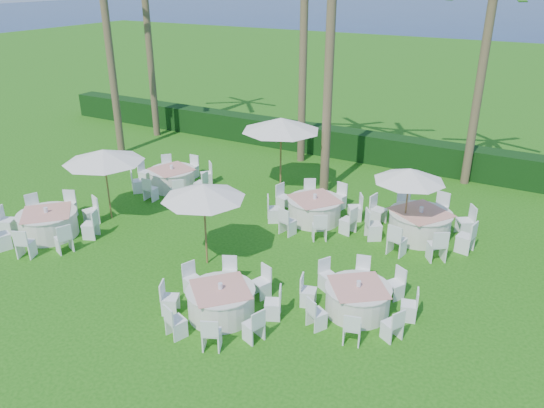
# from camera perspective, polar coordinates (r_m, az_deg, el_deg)

# --- Properties ---
(ground) EXTENTS (120.00, 120.00, 0.00)m
(ground) POSITION_cam_1_polar(r_m,az_deg,el_deg) (13.76, -6.81, -9.79)
(ground) COLOR #1C570E
(ground) RESTS_ON ground
(hedge) EXTENTS (34.00, 1.00, 1.20)m
(hedge) POSITION_cam_1_polar(r_m,az_deg,el_deg) (23.33, 10.49, 6.02)
(hedge) COLOR black
(hedge) RESTS_ON ground
(ocean) EXTENTS (260.00, 260.00, 0.00)m
(ocean) POSITION_cam_1_polar(r_m,az_deg,el_deg) (111.63, 26.78, 17.56)
(ocean) COLOR #071A46
(ocean) RESTS_ON ground
(banquet_table_a) EXTENTS (3.04, 3.04, 0.95)m
(banquet_table_a) POSITION_cam_1_polar(r_m,az_deg,el_deg) (17.79, -22.93, -1.93)
(banquet_table_a) COLOR silver
(banquet_table_a) RESTS_ON ground
(banquet_table_b) EXTENTS (2.81, 2.81, 0.88)m
(banquet_table_b) POSITION_cam_1_polar(r_m,az_deg,el_deg) (12.85, -5.50, -10.37)
(banquet_table_b) COLOR silver
(banquet_table_b) RESTS_ON ground
(banquet_table_c) EXTENTS (2.77, 2.77, 0.86)m
(banquet_table_c) POSITION_cam_1_polar(r_m,az_deg,el_deg) (13.07, 9.19, -10.00)
(banquet_table_c) COLOR silver
(banquet_table_c) RESTS_ON ground
(banquet_table_d) EXTENTS (3.01, 3.01, 0.92)m
(banquet_table_d) POSITION_cam_1_polar(r_m,az_deg,el_deg) (20.37, -10.67, 2.76)
(banquet_table_d) COLOR silver
(banquet_table_d) RESTS_ON ground
(banquet_table_e) EXTENTS (3.10, 3.10, 0.94)m
(banquet_table_e) POSITION_cam_1_polar(r_m,az_deg,el_deg) (17.42, 4.59, -0.55)
(banquet_table_e) COLOR silver
(banquet_table_e) RESTS_ON ground
(banquet_table_f) EXTENTS (3.36, 3.36, 1.01)m
(banquet_table_f) POSITION_cam_1_polar(r_m,az_deg,el_deg) (16.92, 15.60, -2.06)
(banquet_table_f) COLOR silver
(banquet_table_f) RESTS_ON ground
(umbrella_a) EXTENTS (2.57, 2.57, 2.39)m
(umbrella_a) POSITION_cam_1_polar(r_m,az_deg,el_deg) (17.71, -17.68, 4.96)
(umbrella_a) COLOR brown
(umbrella_a) RESTS_ON ground
(umbrella_b) EXTENTS (2.29, 2.29, 2.39)m
(umbrella_b) POSITION_cam_1_polar(r_m,az_deg,el_deg) (14.23, -7.40, 1.33)
(umbrella_b) COLOR brown
(umbrella_b) RESTS_ON ground
(umbrella_c) EXTENTS (2.89, 2.89, 2.75)m
(umbrella_c) POSITION_cam_1_polar(r_m,az_deg,el_deg) (19.26, 0.96, 8.56)
(umbrella_c) COLOR brown
(umbrella_c) RESTS_ON ground
(umbrella_d) EXTENTS (2.13, 2.13, 2.28)m
(umbrella_d) POSITION_cam_1_polar(r_m,az_deg,el_deg) (16.08, 14.59, 3.04)
(umbrella_d) COLOR brown
(umbrella_d) RESTS_ON ground
(palm_a) EXTENTS (4.21, 4.39, 10.14)m
(palm_a) POSITION_cam_1_polar(r_m,az_deg,el_deg) (26.51, -13.33, 18.83)
(palm_a) COLOR brown
(palm_a) RESTS_ON ground
(palm_b) EXTENTS (4.41, 4.04, 8.08)m
(palm_b) POSITION_cam_1_polar(r_m,az_deg,el_deg) (22.14, 3.38, 15.77)
(palm_b) COLOR brown
(palm_b) RESTS_ON ground
(palm_c) EXTENTS (4.35, 4.28, 11.50)m
(palm_c) POSITION_cam_1_polar(r_m,az_deg,el_deg) (18.51, 6.39, 19.53)
(palm_c) COLOR brown
(palm_c) RESTS_ON ground
(palm_d) EXTENTS (4.40, 3.98, 7.70)m
(palm_d) POSITION_cam_1_polar(r_m,az_deg,el_deg) (20.89, 21.64, 13.17)
(palm_d) COLOR brown
(palm_d) RESTS_ON ground
(palm_f) EXTENTS (4.27, 4.36, 9.02)m
(palm_f) POSITION_cam_1_polar(r_m,az_deg,el_deg) (24.05, -17.21, 16.60)
(palm_f) COLOR brown
(palm_f) RESTS_ON ground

